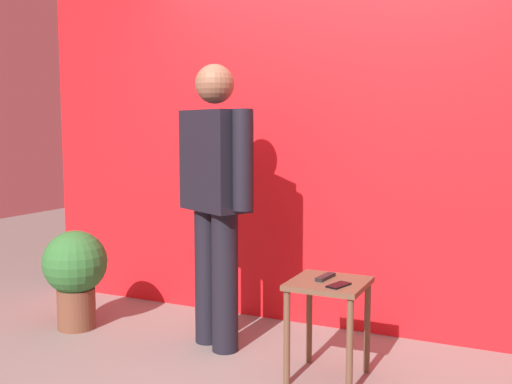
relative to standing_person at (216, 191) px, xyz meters
name	(u,v)px	position (x,y,z in m)	size (l,w,h in m)	color
back_wall_red	(316,130)	(0.41, 0.71, 0.38)	(4.51, 0.12, 2.74)	red
standing_person	(216,191)	(0.00, 0.00, 0.00)	(0.67, 0.43, 1.78)	black
side_table	(328,301)	(0.80, -0.17, -0.55)	(0.41, 0.41, 0.56)	brown
cell_phone	(339,285)	(0.88, -0.25, -0.44)	(0.07, 0.14, 0.01)	black
tv_remote	(325,277)	(0.77, -0.14, -0.43)	(0.04, 0.17, 0.02)	black
potted_plant	(75,271)	(-1.05, -0.12, -0.59)	(0.44, 0.44, 0.69)	brown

